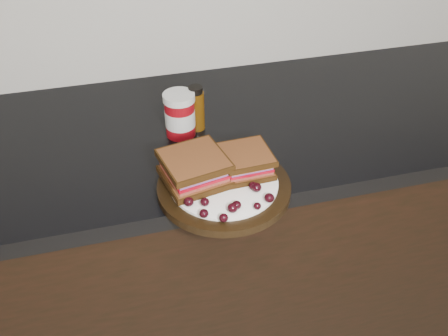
# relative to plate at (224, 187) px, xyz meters

# --- Properties ---
(base_cabinets) EXTENTS (3.96, 0.58, 0.86)m
(base_cabinets) POSITION_rel_plate_xyz_m (0.04, 0.25, -0.48)
(base_cabinets) COLOR black
(base_cabinets) RESTS_ON ground_plane
(countertop) EXTENTS (3.98, 0.60, 0.04)m
(countertop) POSITION_rel_plate_xyz_m (0.04, 0.25, -0.03)
(countertop) COLOR black
(countertop) RESTS_ON base_cabinets
(plate) EXTENTS (0.28, 0.28, 0.02)m
(plate) POSITION_rel_plate_xyz_m (0.00, 0.00, 0.00)
(plate) COLOR black
(plate) RESTS_ON countertop
(sandwich_left) EXTENTS (0.15, 0.15, 0.06)m
(sandwich_left) POSITION_rel_plate_xyz_m (-0.06, 0.02, 0.04)
(sandwich_left) COLOR brown
(sandwich_left) RESTS_ON plate
(sandwich_right) EXTENTS (0.11, 0.11, 0.05)m
(sandwich_right) POSITION_rel_plate_xyz_m (0.05, 0.03, 0.04)
(sandwich_right) COLOR brown
(sandwich_right) RESTS_ON plate
(grape_0) EXTENTS (0.02, 0.02, 0.02)m
(grape_0) POSITION_rel_plate_xyz_m (-0.09, -0.05, 0.02)
(grape_0) COLOR black
(grape_0) RESTS_ON plate
(grape_1) EXTENTS (0.02, 0.02, 0.02)m
(grape_1) POSITION_rel_plate_xyz_m (-0.05, -0.06, 0.02)
(grape_1) COLOR black
(grape_1) RESTS_ON plate
(grape_2) EXTENTS (0.02, 0.02, 0.02)m
(grape_2) POSITION_rel_plate_xyz_m (-0.06, -0.09, 0.02)
(grape_2) COLOR black
(grape_2) RESTS_ON plate
(grape_3) EXTENTS (0.02, 0.02, 0.02)m
(grape_3) POSITION_rel_plate_xyz_m (-0.03, -0.11, 0.02)
(grape_3) COLOR black
(grape_3) RESTS_ON plate
(grape_4) EXTENTS (0.02, 0.02, 0.02)m
(grape_4) POSITION_rel_plate_xyz_m (-0.01, -0.09, 0.02)
(grape_4) COLOR black
(grape_4) RESTS_ON plate
(grape_5) EXTENTS (0.02, 0.02, 0.02)m
(grape_5) POSITION_rel_plate_xyz_m (0.00, -0.09, 0.02)
(grape_5) COLOR black
(grape_5) RESTS_ON plate
(grape_6) EXTENTS (0.02, 0.02, 0.01)m
(grape_6) POSITION_rel_plate_xyz_m (0.04, -0.10, 0.02)
(grape_6) COLOR black
(grape_6) RESTS_ON plate
(grape_7) EXTENTS (0.02, 0.02, 0.02)m
(grape_7) POSITION_rel_plate_xyz_m (0.07, -0.08, 0.02)
(grape_7) COLOR black
(grape_7) RESTS_ON plate
(grape_8) EXTENTS (0.02, 0.02, 0.02)m
(grape_8) POSITION_rel_plate_xyz_m (0.06, -0.05, 0.02)
(grape_8) COLOR black
(grape_8) RESTS_ON plate
(grape_9) EXTENTS (0.02, 0.02, 0.02)m
(grape_9) POSITION_rel_plate_xyz_m (0.05, -0.04, 0.02)
(grape_9) COLOR black
(grape_9) RESTS_ON plate
(grape_10) EXTENTS (0.02, 0.02, 0.02)m
(grape_10) POSITION_rel_plate_xyz_m (0.08, -0.01, 0.02)
(grape_10) COLOR black
(grape_10) RESTS_ON plate
(grape_11) EXTENTS (0.02, 0.02, 0.02)m
(grape_11) POSITION_rel_plate_xyz_m (0.07, 0.01, 0.02)
(grape_11) COLOR black
(grape_11) RESTS_ON plate
(grape_12) EXTENTS (0.02, 0.02, 0.02)m
(grape_12) POSITION_rel_plate_xyz_m (0.06, 0.03, 0.02)
(grape_12) COLOR black
(grape_12) RESTS_ON plate
(grape_13) EXTENTS (0.02, 0.02, 0.02)m
(grape_13) POSITION_rel_plate_xyz_m (-0.05, 0.06, 0.02)
(grape_13) COLOR black
(grape_13) RESTS_ON plate
(grape_14) EXTENTS (0.02, 0.02, 0.01)m
(grape_14) POSITION_rel_plate_xyz_m (-0.08, 0.03, 0.02)
(grape_14) COLOR black
(grape_14) RESTS_ON plate
(grape_15) EXTENTS (0.02, 0.02, 0.02)m
(grape_15) POSITION_rel_plate_xyz_m (-0.07, -0.00, 0.02)
(grape_15) COLOR black
(grape_15) RESTS_ON plate
(grape_16) EXTENTS (0.02, 0.02, 0.02)m
(grape_16) POSITION_rel_plate_xyz_m (-0.10, -0.01, 0.02)
(grape_16) COLOR black
(grape_16) RESTS_ON plate
(grape_17) EXTENTS (0.02, 0.02, 0.02)m
(grape_17) POSITION_rel_plate_xyz_m (-0.05, 0.04, 0.02)
(grape_17) COLOR black
(grape_17) RESTS_ON plate
(grape_18) EXTENTS (0.02, 0.02, 0.02)m
(grape_18) POSITION_rel_plate_xyz_m (-0.08, 0.02, 0.02)
(grape_18) COLOR black
(grape_18) RESTS_ON plate
(grape_19) EXTENTS (0.02, 0.02, 0.02)m
(grape_19) POSITION_rel_plate_xyz_m (-0.09, 0.01, 0.03)
(grape_19) COLOR black
(grape_19) RESTS_ON plate
(condiment_jar) EXTENTS (0.09, 0.09, 0.11)m
(condiment_jar) POSITION_rel_plate_xyz_m (-0.05, 0.23, 0.05)
(condiment_jar) COLOR maroon
(condiment_jar) RESTS_ON countertop
(oil_bottle) EXTENTS (0.05, 0.05, 0.11)m
(oil_bottle) POSITION_rel_plate_xyz_m (-0.00, 0.25, 0.05)
(oil_bottle) COLOR #502E08
(oil_bottle) RESTS_ON countertop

